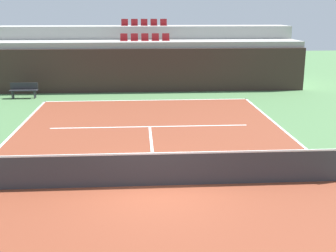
% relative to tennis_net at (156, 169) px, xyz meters
% --- Properties ---
extents(ground_plane, '(80.00, 80.00, 0.00)m').
position_rel_tennis_net_xyz_m(ground_plane, '(0.00, 0.00, -0.51)').
color(ground_plane, '#477042').
extents(court_surface, '(11.00, 24.00, 0.01)m').
position_rel_tennis_net_xyz_m(court_surface, '(0.00, 0.00, -0.50)').
color(court_surface, brown).
rests_on(court_surface, ground_plane).
extents(baseline_far, '(11.00, 0.10, 0.00)m').
position_rel_tennis_net_xyz_m(baseline_far, '(0.00, 11.95, -0.50)').
color(baseline_far, white).
rests_on(baseline_far, court_surface).
extents(service_line_far, '(8.26, 0.10, 0.00)m').
position_rel_tennis_net_xyz_m(service_line_far, '(0.00, 6.40, -0.50)').
color(service_line_far, white).
rests_on(service_line_far, court_surface).
extents(centre_service_line, '(0.10, 6.40, 0.00)m').
position_rel_tennis_net_xyz_m(centre_service_line, '(0.00, 3.20, -0.50)').
color(centre_service_line, white).
rests_on(centre_service_line, court_surface).
extents(back_wall, '(19.09, 0.30, 2.55)m').
position_rel_tennis_net_xyz_m(back_wall, '(0.00, 14.53, 0.77)').
color(back_wall, '#33231E').
rests_on(back_wall, ground_plane).
extents(stands_tier_lower, '(19.09, 2.40, 2.91)m').
position_rel_tennis_net_xyz_m(stands_tier_lower, '(0.00, 15.88, 0.95)').
color(stands_tier_lower, '#9E9E99').
rests_on(stands_tier_lower, ground_plane).
extents(stands_tier_upper, '(19.09, 2.40, 3.72)m').
position_rel_tennis_net_xyz_m(stands_tier_upper, '(0.00, 18.28, 1.35)').
color(stands_tier_upper, '#9E9E99').
rests_on(stands_tier_upper, ground_plane).
extents(seating_row_lower, '(3.01, 0.44, 0.44)m').
position_rel_tennis_net_xyz_m(seating_row_lower, '(0.00, 15.98, 2.52)').
color(seating_row_lower, maroon).
rests_on(seating_row_lower, stands_tier_lower).
extents(seating_row_upper, '(3.01, 0.44, 0.44)m').
position_rel_tennis_net_xyz_m(seating_row_upper, '(0.00, 18.38, 3.34)').
color(seating_row_upper, maroon).
rests_on(seating_row_upper, stands_tier_upper).
extents(tennis_net, '(11.08, 0.08, 1.07)m').
position_rel_tennis_net_xyz_m(tennis_net, '(0.00, 0.00, 0.00)').
color(tennis_net, black).
rests_on(tennis_net, court_surface).
extents(player_bench, '(1.50, 0.40, 0.85)m').
position_rel_tennis_net_xyz_m(player_bench, '(-6.78, 13.06, -0.00)').
color(player_bench, '#232328').
rests_on(player_bench, ground_plane).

